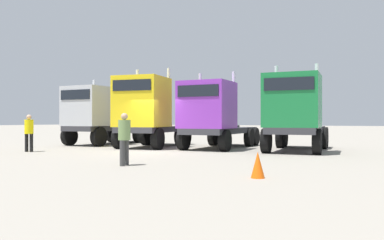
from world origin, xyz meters
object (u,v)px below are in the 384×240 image
(semi_truck_silver, at_px, (98,115))
(visitor_in_hivis, at_px, (29,130))
(semi_truck_yellow, at_px, (147,111))
(traffic_cone_near, at_px, (258,165))
(semi_truck_purple, at_px, (213,115))
(semi_truck_green, at_px, (295,112))
(visitor_with_camera, at_px, (124,135))

(semi_truck_silver, relative_size, visitor_in_hivis, 3.73)
(semi_truck_yellow, bearing_deg, semi_truck_silver, -111.43)
(traffic_cone_near, bearing_deg, visitor_in_hivis, 166.00)
(semi_truck_purple, bearing_deg, semi_truck_green, 89.36)
(visitor_in_hivis, distance_m, traffic_cone_near, 12.58)
(semi_truck_yellow, xyz_separation_m, visitor_in_hivis, (-3.34, -4.84, -0.96))
(semi_truck_yellow, distance_m, traffic_cone_near, 11.96)
(semi_truck_green, distance_m, visitor_with_camera, 8.99)
(semi_truck_silver, height_order, semi_truck_green, semi_truck_green)
(semi_truck_silver, height_order, semi_truck_purple, semi_truck_silver)
(semi_truck_silver, bearing_deg, semi_truck_green, 88.68)
(visitor_in_hivis, relative_size, visitor_with_camera, 1.02)
(semi_truck_silver, xyz_separation_m, visitor_with_camera, (8.23, -8.10, -0.84))
(semi_truck_silver, xyz_separation_m, semi_truck_purple, (7.69, -0.07, -0.07))
(semi_truck_silver, xyz_separation_m, semi_truck_yellow, (4.12, -0.86, 0.15))
(semi_truck_purple, relative_size, visitor_with_camera, 3.74)
(visitor_in_hivis, bearing_deg, semi_truck_green, -70.86)
(visitor_with_camera, bearing_deg, semi_truck_green, -122.58)
(semi_truck_green, height_order, visitor_in_hivis, semi_truck_green)
(semi_truck_yellow, distance_m, semi_truck_green, 7.77)
(semi_truck_silver, distance_m, traffic_cone_near, 15.71)
(semi_truck_silver, bearing_deg, semi_truck_purple, 87.75)
(semi_truck_green, bearing_deg, semi_truck_purple, -93.29)
(semi_truck_silver, distance_m, semi_truck_green, 11.83)
(semi_truck_yellow, bearing_deg, semi_truck_green, 87.37)
(semi_truck_silver, bearing_deg, semi_truck_yellow, 76.47)
(semi_truck_green, height_order, visitor_with_camera, semi_truck_green)
(semi_truck_yellow, xyz_separation_m, semi_truck_green, (7.71, 0.95, -0.13))
(semi_truck_yellow, height_order, visitor_in_hivis, semi_truck_yellow)
(semi_truck_yellow, bearing_deg, semi_truck_purple, 92.86)
(semi_truck_yellow, bearing_deg, visitor_in_hivis, -44.30)
(visitor_in_hivis, bearing_deg, semi_truck_purple, -59.34)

